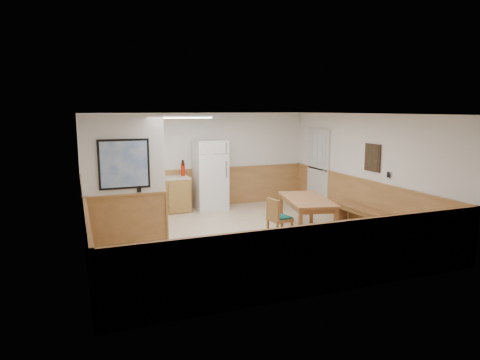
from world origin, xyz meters
name	(u,v)px	position (x,y,z in m)	size (l,w,h in m)	color
ground	(241,237)	(0.00, 0.00, 0.00)	(6.00, 6.00, 0.00)	tan
ceiling	(241,114)	(0.00, 0.00, 2.50)	(6.00, 6.00, 0.02)	white
back_wall	(200,160)	(0.00, 3.00, 1.25)	(6.00, 0.02, 2.50)	white
right_wall	(364,169)	(3.00, 0.00, 1.25)	(0.02, 6.00, 2.50)	white
left_wall	(82,187)	(-3.00, 0.00, 1.25)	(0.02, 6.00, 2.50)	white
wainscot_back	(200,188)	(0.00, 2.98, 0.50)	(6.00, 0.04, 1.00)	#BB814B
wainscot_right	(362,202)	(2.98, 0.00, 0.50)	(0.04, 6.00, 1.00)	#BB814B
wainscot_left	(86,228)	(-2.98, 0.00, 0.50)	(0.04, 6.00, 1.00)	#BB814B
partition_wall	(124,183)	(-2.25, 0.19, 1.23)	(1.50, 0.20, 2.50)	white
kitchen_counter	(157,195)	(-1.21, 2.68, 0.46)	(2.20, 0.61, 1.00)	#AA823C
exterior_door	(318,168)	(2.96, 1.90, 1.05)	(0.07, 1.02, 2.15)	silver
kitchen_window	(117,152)	(-2.10, 2.98, 1.55)	(0.80, 0.04, 1.00)	silver
wall_painting	(372,158)	(2.97, -0.30, 1.55)	(0.04, 0.50, 0.60)	#362515
fluorescent_fixture	(185,116)	(-0.80, 1.30, 2.45)	(1.20, 0.30, 0.09)	silver
refrigerator	(210,175)	(0.18, 2.63, 0.90)	(0.81, 0.73, 1.81)	white
dining_table	(307,203)	(1.39, -0.24, 0.66)	(1.19, 1.81, 0.75)	#9F5E3A
dining_bench	(361,212)	(2.76, -0.26, 0.34)	(0.36, 1.52, 0.45)	#9F5E3A
dining_chair	(277,216)	(0.59, -0.45, 0.50)	(0.60, 0.46, 0.85)	#9F5E3A
fire_extinguisher	(183,169)	(-0.52, 2.73, 1.08)	(0.11, 0.11, 0.41)	#B51E09
soap_bottle	(109,176)	(-2.34, 2.64, 1.01)	(0.07, 0.07, 0.22)	green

